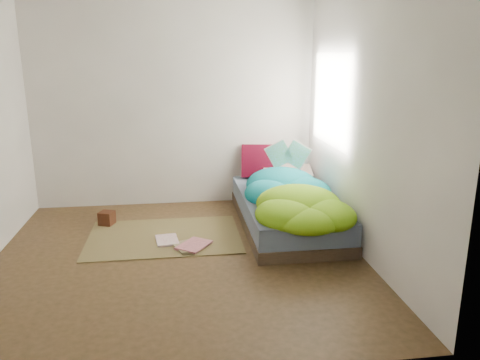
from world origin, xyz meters
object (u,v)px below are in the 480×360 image
Objects in this scene: floor_book_b at (184,243)px; pillow_magenta at (258,161)px; open_book at (288,146)px; wooden_box at (107,218)px; bed at (287,211)px; floor_book_a at (156,241)px.

pillow_magenta is at bearing 89.41° from floor_book_b.
open_book is 2.95× the size of wooden_box.
bed is 4.51× the size of open_book.
wooden_box is (-1.85, -0.63, -0.46)m from pillow_magenta.
floor_book_b is (-1.17, -0.43, -0.14)m from bed.
floor_book_b is at bearing -159.88° from bed.
floor_book_a is (-1.28, -1.24, -0.53)m from pillow_magenta.
floor_book_a is (0.57, -0.61, -0.06)m from wooden_box.
pillow_magenta is 1.86m from floor_book_a.
wooden_box reaches higher than floor_book_a.
open_book is (0.13, 0.52, 0.65)m from bed.
pillow_magenta is 1.24× the size of floor_book_b.
pillow_magenta reaches higher than floor_book_a.
floor_book_b is at bearing -129.92° from open_book.
pillow_magenta reaches higher than floor_book_b.
wooden_box is at bearing -151.33° from pillow_magenta.
pillow_magenta is (-0.17, 0.91, 0.38)m from bed.
wooden_box is at bearing 171.98° from bed.
bed is 1.01m from pillow_magenta.
bed reaches higher than floor_book_b.
open_book is at bearing 76.32° from bed.
open_book is at bearing 6.14° from wooden_box.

